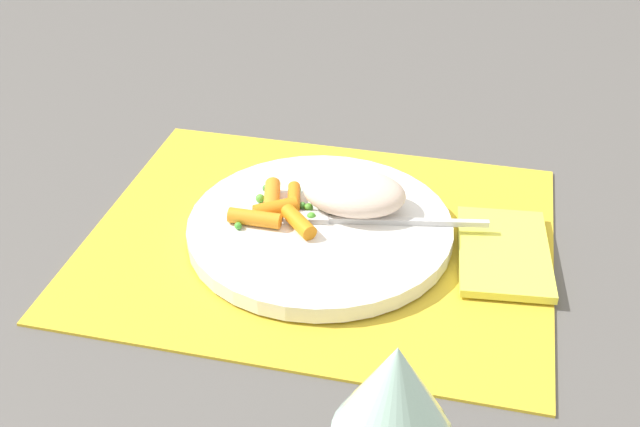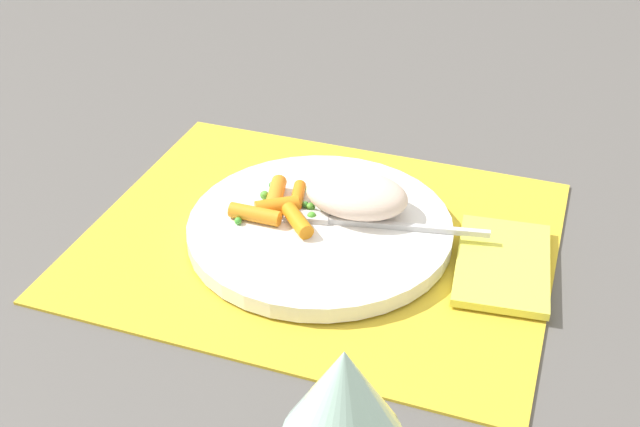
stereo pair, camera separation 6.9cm
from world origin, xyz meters
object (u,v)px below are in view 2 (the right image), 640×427
(rice_mound, at_px, (357,195))
(plate, at_px, (320,229))
(napkin, at_px, (503,264))
(wine_glass, at_px, (343,401))
(fork, at_px, (364,223))
(carrot_portion, at_px, (279,206))

(rice_mound, bearing_deg, plate, 48.13)
(plate, distance_m, napkin, 0.18)
(rice_mound, distance_m, wine_glass, 0.33)
(fork, bearing_deg, carrot_portion, 3.85)
(rice_mound, distance_m, carrot_portion, 0.08)
(rice_mound, distance_m, fork, 0.03)
(carrot_portion, bearing_deg, wine_glass, 119.11)
(carrot_portion, xyz_separation_m, fork, (-0.09, -0.01, -0.00))
(carrot_portion, relative_size, fork, 0.45)
(plate, bearing_deg, wine_glass, 112.01)
(plate, distance_m, rice_mound, 0.05)
(fork, xyz_separation_m, wine_glass, (-0.07, 0.29, 0.07))
(fork, height_order, napkin, fork)
(carrot_portion, bearing_deg, plate, 177.24)
(carrot_portion, xyz_separation_m, wine_glass, (-0.16, 0.29, 0.07))
(plate, distance_m, wine_glass, 0.32)
(plate, height_order, wine_glass, wine_glass)
(carrot_portion, bearing_deg, fork, -176.15)
(plate, bearing_deg, rice_mound, -131.87)
(fork, bearing_deg, rice_mound, -57.04)
(rice_mound, relative_size, fork, 0.52)
(plate, distance_m, fork, 0.05)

